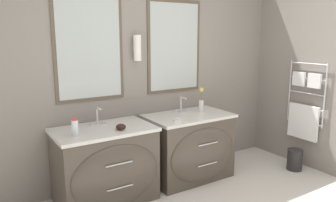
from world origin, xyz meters
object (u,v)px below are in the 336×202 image
Objects in this scene: vanity_left at (106,165)px; flower_vase at (201,102)px; vanity_right at (190,147)px; amenity_bowl at (121,127)px; waste_bin at (295,159)px; toiletry_bottle at (75,128)px.

flower_vase reaches higher than vanity_left.
vanity_right is 9.92× the size of amenity_bowl.
toiletry_bottle is at bearing 170.00° from waste_bin.
toiletry_bottle reaches higher than amenity_bowl.
toiletry_bottle reaches higher than vanity_right.
vanity_left is 1.37m from flower_vase.
vanity_left is 5.76× the size of toiletry_bottle.
amenity_bowl is at bearing -171.38° from flower_vase.
vanity_left is 3.30× the size of flower_vase.
vanity_left is at bearing 180.00° from vanity_right.
flower_vase is at bearing 4.66° from toiletry_bottle.
waste_bin is (1.28, -0.53, -0.26)m from vanity_right.
waste_bin is (2.22, -0.42, -0.67)m from amenity_bowl.
vanity_left is at bearing 139.55° from amenity_bowl.
flower_vase is (1.27, 0.07, 0.50)m from vanity_left.
vanity_left is at bearing -176.98° from flower_vase.
vanity_right is at bearing 0.00° from vanity_left.
toiletry_bottle is at bearing -177.41° from vanity_right.
vanity_left is 0.45m from amenity_bowl.
flower_vase is 1.44m from waste_bin.
flower_vase is at bearing 17.95° from vanity_right.
toiletry_bottle is (-0.32, -0.06, 0.46)m from vanity_left.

